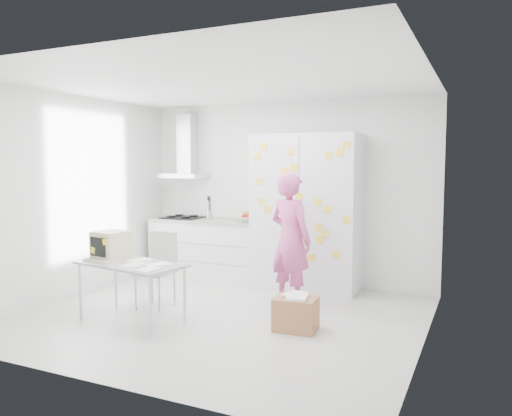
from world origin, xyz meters
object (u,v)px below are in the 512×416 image
at_px(person, 290,240).
at_px(chair, 158,265).
at_px(cardboard_box, 296,313).
at_px(desk, 118,253).

xyz_separation_m(person, chair, (-1.50, -0.69, -0.32)).
bearing_deg(chair, cardboard_box, -6.08).
xyz_separation_m(desk, chair, (0.15, 0.57, -0.23)).
relative_size(person, desk, 1.26).
bearing_deg(cardboard_box, desk, -168.10).
relative_size(person, chair, 1.81).
relative_size(chair, cardboard_box, 1.98).
relative_size(desk, chair, 1.43).
bearing_deg(person, chair, 46.50).
bearing_deg(cardboard_box, chair, 175.70).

